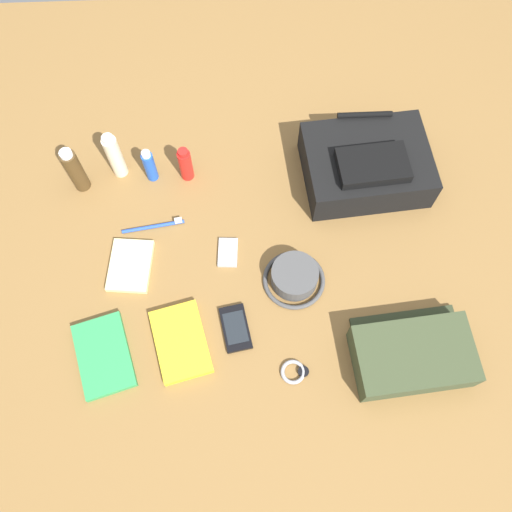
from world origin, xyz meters
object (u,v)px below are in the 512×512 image
backpack (366,165)px  toothbrush (157,226)px  cell_phone (236,328)px  lotion_bottle (115,156)px  wristwatch (294,372)px  deodorant_spray (150,166)px  toiletry_pouch (412,355)px  notepad (130,265)px  media_player (228,253)px  bucket_hat (294,277)px  sunscreen_spray (186,164)px  paperback_novel (104,356)px  cologne_bottle (75,170)px  travel_guidebook (181,342)px

backpack → toothbrush: 0.61m
backpack → cell_phone: (-0.38, -0.44, -0.05)m
lotion_bottle → wristwatch: (0.47, -0.61, -0.07)m
deodorant_spray → toothbrush: deodorant_spray is taller
toiletry_pouch → toothbrush: toiletry_pouch is taller
lotion_bottle → toothbrush: bearing=-59.2°
backpack → deodorant_spray: size_ratio=3.01×
cell_phone → notepad: 0.34m
toiletry_pouch → media_player: 0.55m
deodorant_spray → bucket_hat: bearing=-41.4°
toothbrush → notepad: (-0.07, -0.12, 0.00)m
backpack → sunscreen_spray: bearing=177.3°
lotion_bottle → wristwatch: size_ratio=2.35×
toothbrush → deodorant_spray: bearing=95.8°
paperback_novel → notepad: (0.05, 0.24, -0.00)m
media_player → cell_phone: bearing=-85.9°
deodorant_spray → paperback_novel: (-0.10, -0.53, -0.05)m
paperback_novel → notepad: size_ratio=1.50×
bucket_hat → paperback_novel: bucket_hat is taller
deodorant_spray → toothbrush: bearing=-84.2°
toiletry_pouch → cologne_bottle: cologne_bottle is taller
media_player → toothbrush: 0.22m
backpack → cologne_bottle: 0.81m
deodorant_spray → wristwatch: bearing=-57.7°
wristwatch → notepad: 0.52m
cell_phone → sunscreen_spray: bearing=105.2°
toiletry_pouch → notepad: toiletry_pouch is taller
lotion_bottle → paperback_novel: (-0.01, -0.55, -0.07)m
lotion_bottle → toiletry_pouch: bearing=-37.8°
backpack → notepad: 0.71m
backpack → bucket_hat: bearing=-125.2°
toiletry_pouch → paperback_novel: bearing=177.2°
travel_guidebook → cell_phone: (0.14, 0.03, -0.00)m
sunscreen_spray → toothbrush: sunscreen_spray is taller
travel_guidebook → toothbrush: 0.34m
bucket_hat → travel_guidebook: (-0.30, -0.16, -0.02)m
backpack → lotion_bottle: 0.71m
deodorant_spray → wristwatch: size_ratio=1.71×
backpack → toothbrush: size_ratio=2.11×
bucket_hat → lotion_bottle: size_ratio=1.00×
paperback_novel → media_player: paperback_novel is taller
backpack → sunscreen_spray: (-0.51, 0.02, -0.00)m
paperback_novel → toothbrush: toothbrush is taller
cologne_bottle → travel_guidebook: size_ratio=0.76×
backpack → lotion_bottle: size_ratio=2.19×
travel_guidebook → cell_phone: bearing=12.7°
notepad → cologne_bottle: bearing=125.9°
cologne_bottle → travel_guidebook: 0.57m
bucket_hat → cell_phone: bearing=-141.6°
cologne_bottle → toiletry_pouch: bearing=-32.2°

